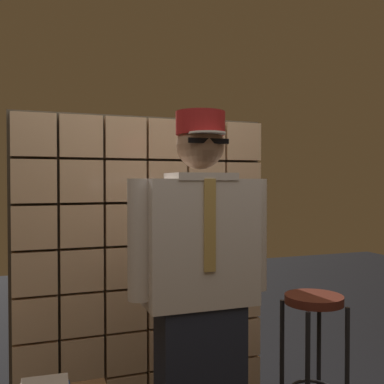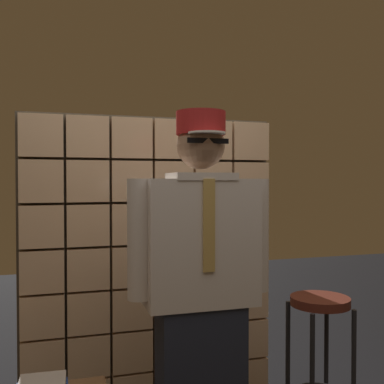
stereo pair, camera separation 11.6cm
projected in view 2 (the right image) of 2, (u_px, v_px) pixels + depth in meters
name	position (u px, v px, depth m)	size (l,w,h in m)	color
glass_block_wall	(152.00, 265.00, 2.92)	(1.64, 0.10, 1.91)	#E0B78C
standing_person	(201.00, 290.00, 2.21)	(0.72, 0.30, 1.81)	#1E2333
bar_stool	(320.00, 332.00, 2.62)	(0.34, 0.34, 0.80)	#592319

